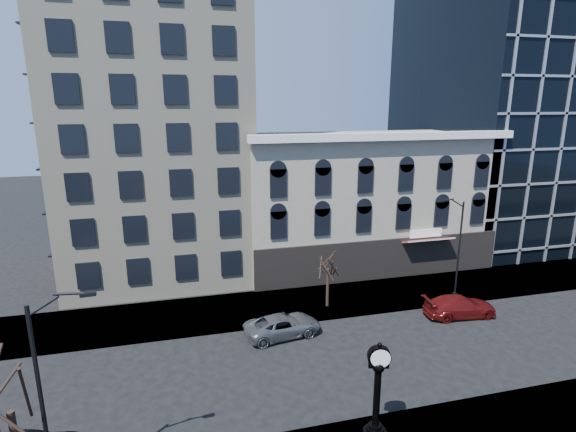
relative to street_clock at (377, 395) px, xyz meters
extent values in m
plane|color=black|center=(-3.42, 6.32, -2.26)|extent=(160.00, 160.00, 0.00)
cube|color=gray|center=(-3.42, 14.32, -2.20)|extent=(160.00, 6.00, 0.12)
cube|color=beige|center=(-9.42, 25.32, 16.74)|extent=(15.00, 15.00, 38.00)
cube|color=gray|center=(8.58, 22.32, 3.74)|extent=(22.00, 10.00, 12.00)
cube|color=white|center=(8.58, 17.12, 9.94)|extent=(22.60, 0.80, 0.60)
cube|color=black|center=(8.58, 17.27, -0.46)|extent=(22.00, 0.30, 3.60)
cube|color=maroon|center=(12.58, 16.72, 1.14)|extent=(4.50, 1.18, 0.55)
cube|color=black|center=(28.58, 27.32, 11.74)|extent=(20.00, 20.00, 28.00)
cylinder|color=black|center=(0.00, 0.00, -1.75)|extent=(0.78, 0.78, 0.20)
cylinder|color=black|center=(0.00, 0.00, -1.58)|extent=(0.59, 0.59, 0.16)
cylinder|color=black|center=(0.00, 0.00, -0.09)|extent=(0.31, 0.31, 2.83)
sphere|color=black|center=(0.00, 0.00, 1.42)|extent=(0.55, 0.55, 0.55)
cube|color=black|center=(0.00, 0.00, 1.52)|extent=(0.90, 0.45, 0.24)
cylinder|color=black|center=(0.00, 0.00, 1.91)|extent=(1.06, 0.58, 1.02)
cylinder|color=white|center=(0.00, -0.17, 1.91)|extent=(0.83, 0.25, 0.86)
cylinder|color=white|center=(0.00, 0.17, 1.91)|extent=(0.83, 0.25, 0.86)
sphere|color=black|center=(0.00, 0.00, 2.50)|extent=(0.20, 0.20, 0.20)
cylinder|color=black|center=(-13.11, -0.37, 1.96)|extent=(0.15, 0.15, 8.20)
cube|color=black|center=(-11.30, -0.27, 6.20)|extent=(0.54, 0.24, 0.13)
cylinder|color=black|center=(12.48, 12.32, 1.65)|extent=(0.14, 0.14, 7.59)
cylinder|color=black|center=(12.48, 12.32, -1.97)|extent=(0.32, 0.32, 0.35)
cube|color=black|center=(10.80, 12.34, 5.58)|extent=(0.49, 0.20, 0.12)
cylinder|color=#322119|center=(2.36, 13.30, -0.68)|extent=(0.22, 0.22, 2.93)
imported|color=#595B60|center=(-1.83, 10.09, -1.57)|extent=(5.30, 3.03, 1.39)
imported|color=maroon|center=(11.05, 9.64, -1.52)|extent=(5.30, 2.53, 1.49)
camera|label=1|loc=(-8.10, -15.75, 12.59)|focal=28.00mm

